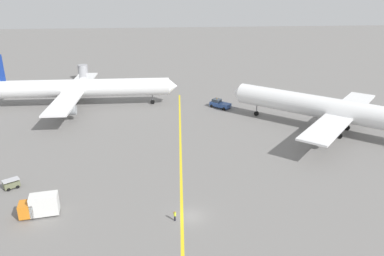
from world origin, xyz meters
TOP-DOWN VIEW (x-y plane):
  - ground_plane at (0.00, 0.00)m, footprint 600.00×600.00m
  - taxiway_stripe at (-0.80, 10.00)m, footprint 8.69×119.75m
  - airliner_at_gate_left at (-26.90, 61.09)m, footprint 57.11×47.99m
  - airliner_being_pushed at (38.50, 32.48)m, footprint 45.29×42.22m
  - pushback_tug at (14.29, 54.68)m, footprint 7.68×7.62m
  - gse_catering_truck_tall at (-23.51, 2.82)m, footprint 6.13×3.24m
  - gse_baggage_cart_trailing at (-31.01, 11.98)m, footprint 3.15×2.83m
  - ground_crew_marshaller_foreground at (-2.62, -0.88)m, footprint 0.44×0.40m
  - jet_bridge at (-31.10, 88.50)m, footprint 7.08×22.61m

SIDE VIEW (x-z plane):
  - ground_plane at x=0.00m, z-range 0.00..0.00m
  - taxiway_stripe at x=-0.80m, z-range 0.00..0.01m
  - gse_baggage_cart_trailing at x=-31.01m, z-range 0.01..1.72m
  - ground_crew_marshaller_foreground at x=-2.62m, z-range 0.04..1.77m
  - pushback_tug at x=14.29m, z-range -0.22..2.61m
  - gse_catering_truck_tall at x=-23.51m, z-range 0.01..3.51m
  - jet_bridge at x=-31.10m, z-range 1.10..6.86m
  - airliner_at_gate_left at x=-26.90m, z-range -2.50..13.38m
  - airliner_being_pushed at x=38.50m, z-range -2.93..14.37m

